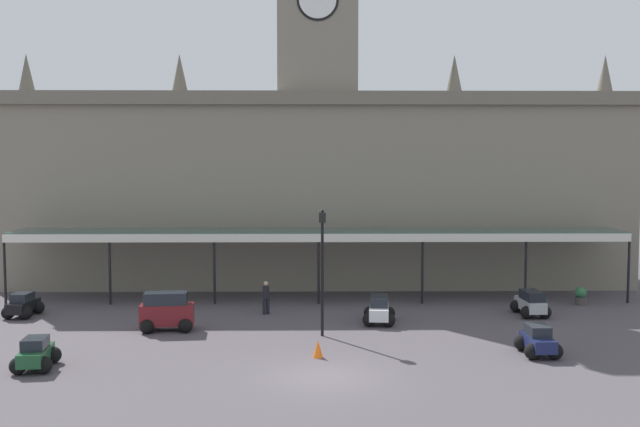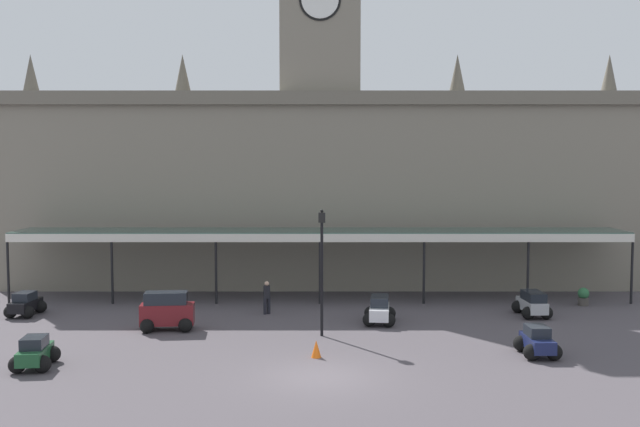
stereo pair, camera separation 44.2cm
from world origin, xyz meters
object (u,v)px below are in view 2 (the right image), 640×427
at_px(car_black_sedan, 25,306).
at_px(victorian_lamppost, 322,259).
at_px(car_green_sedan, 35,354).
at_px(car_navy_sedan, 537,343).
at_px(car_white_estate, 380,311).
at_px(car_silver_estate, 532,305).
at_px(car_maroon_van, 167,313).
at_px(planter_by_canopy, 583,296).
at_px(pedestrian_beside_cars, 267,296).
at_px(traffic_cone, 316,349).

bearing_deg(car_black_sedan, victorian_lamppost, -15.68).
relative_size(car_green_sedan, car_navy_sedan, 1.03).
height_order(car_green_sedan, victorian_lamppost, victorian_lamppost).
bearing_deg(car_white_estate, victorian_lamppost, -137.55).
height_order(car_black_sedan, car_silver_estate, car_silver_estate).
height_order(car_maroon_van, car_navy_sedan, car_maroon_van).
distance_m(car_black_sedan, car_green_sedan, 9.91).
xyz_separation_m(car_white_estate, car_green_sedan, (-13.47, -7.38, -0.06)).
xyz_separation_m(car_silver_estate, planter_by_canopy, (3.54, 2.66, -0.07)).
bearing_deg(car_white_estate, pedestrian_beside_cars, 160.27).
bearing_deg(car_maroon_van, car_navy_sedan, -15.21).
distance_m(car_green_sedan, traffic_cone, 10.57).
relative_size(car_black_sedan, traffic_cone, 3.10).
height_order(car_black_sedan, traffic_cone, car_black_sedan).
relative_size(car_green_sedan, car_silver_estate, 0.93).
xyz_separation_m(car_silver_estate, victorian_lamppost, (-10.49, -4.00, 2.87)).
distance_m(car_white_estate, planter_by_canopy, 12.00).
bearing_deg(car_navy_sedan, car_maroon_van, 164.79).
distance_m(car_black_sedan, planter_by_canopy, 28.97).
xyz_separation_m(victorian_lamppost, planter_by_canopy, (14.03, 6.66, -2.94)).
bearing_deg(car_navy_sedan, car_black_sedan, 162.54).
bearing_deg(car_green_sedan, car_white_estate, 28.72).
height_order(car_black_sedan, car_green_sedan, same).
distance_m(car_green_sedan, victorian_lamppost, 12.12).
distance_m(car_maroon_van, car_green_sedan, 6.95).
bearing_deg(traffic_cone, planter_by_canopy, 35.34).
relative_size(pedestrian_beside_cars, planter_by_canopy, 1.74).
bearing_deg(pedestrian_beside_cars, traffic_cone, -72.33).
bearing_deg(car_black_sedan, car_maroon_van, -21.82).
height_order(car_black_sedan, car_white_estate, car_white_estate).
bearing_deg(traffic_cone, pedestrian_beside_cars, 107.67).
height_order(car_silver_estate, victorian_lamppost, victorian_lamppost).
height_order(car_maroon_van, traffic_cone, car_maroon_van).
bearing_deg(pedestrian_beside_cars, car_black_sedan, -178.34).
relative_size(car_maroon_van, pedestrian_beside_cars, 1.48).
bearing_deg(car_silver_estate, car_white_estate, -169.24).
bearing_deg(car_black_sedan, car_silver_estate, -0.37).
relative_size(car_silver_estate, planter_by_canopy, 2.39).
bearing_deg(car_silver_estate, car_green_sedan, -157.34).
relative_size(car_silver_estate, victorian_lamppost, 0.41).
bearing_deg(car_white_estate, traffic_cone, -116.57).
distance_m(car_maroon_van, car_black_sedan, 8.37).
xyz_separation_m(car_maroon_van, car_silver_estate, (17.55, 2.95, -0.24)).
xyz_separation_m(car_maroon_van, car_green_sedan, (-3.65, -5.91, -0.30)).
relative_size(car_navy_sedan, car_silver_estate, 0.90).
xyz_separation_m(car_maroon_van, planter_by_canopy, (21.09, 5.61, -0.32)).
height_order(car_navy_sedan, traffic_cone, car_navy_sedan).
bearing_deg(car_silver_estate, car_black_sedan, 179.63).
height_order(car_white_estate, victorian_lamppost, victorian_lamppost).
bearing_deg(car_black_sedan, traffic_cone, -27.56).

